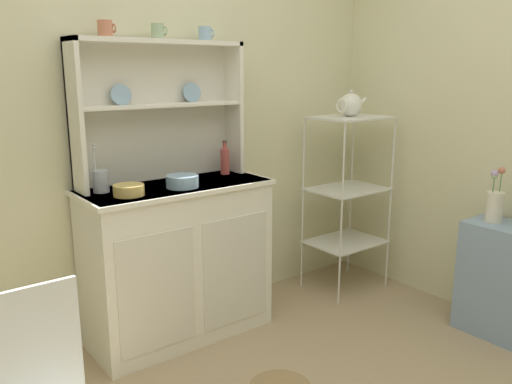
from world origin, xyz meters
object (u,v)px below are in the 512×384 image
hutch_cabinet (178,259)px  bowl_mixing_large (129,190)px  hutch_shelf_unit (158,101)px  porcelain_teapot (351,105)px  jam_bottle (225,160)px  flower_vase (495,204)px  bakers_rack (347,182)px  cup_terracotta_0 (105,29)px  utensil_jar (101,181)px  side_shelf_blue (508,282)px

hutch_cabinet → bowl_mixing_large: size_ratio=6.76×
hutch_shelf_unit → porcelain_teapot: hutch_shelf_unit is taller
porcelain_teapot → jam_bottle: bearing=167.1°
jam_bottle → flower_vase: jam_bottle is taller
hutch_shelf_unit → bakers_rack: hutch_shelf_unit is taller
cup_terracotta_0 → porcelain_teapot: cup_terracotta_0 is taller
flower_vase → jam_bottle: bearing=134.0°
hutch_cabinet → utensil_jar: utensil_jar is taller
bakers_rack → side_shelf_blue: size_ratio=1.83×
bowl_mixing_large → flower_vase: flower_vase is taller
bowl_mixing_large → jam_bottle: 0.70m
porcelain_teapot → bowl_mixing_large: bearing=178.7°
hutch_cabinet → hutch_shelf_unit: 0.87m
cup_terracotta_0 → utensil_jar: cup_terracotta_0 is taller
utensil_jar → porcelain_teapot: (1.60, -0.19, 0.32)m
hutch_shelf_unit → utensil_jar: hutch_shelf_unit is taller
side_shelf_blue → utensil_jar: size_ratio=2.57×
porcelain_teapot → side_shelf_blue: bearing=-78.3°
hutch_cabinet → utensil_jar: size_ratio=4.11×
bakers_rack → cup_terracotta_0: bearing=171.3°
hutch_cabinet → flower_vase: bearing=-35.1°
bowl_mixing_large → hutch_cabinet: bearing=13.8°
hutch_cabinet → jam_bottle: 0.63m
bakers_rack → flower_vase: 0.92m
hutch_cabinet → cup_terracotta_0: cup_terracotta_0 is taller
hutch_shelf_unit → side_shelf_blue: bearing=-42.0°
side_shelf_blue → jam_bottle: size_ratio=3.25×
bakers_rack → bowl_mixing_large: bearing=178.7°
side_shelf_blue → flower_vase: 0.44m
bakers_rack → cup_terracotta_0: (-1.51, 0.23, 0.92)m
side_shelf_blue → bowl_mixing_large: bearing=148.7°
hutch_shelf_unit → side_shelf_blue: (1.43, -1.29, -0.98)m
hutch_shelf_unit → side_shelf_blue: hutch_shelf_unit is taller
hutch_cabinet → porcelain_teapot: (1.22, -0.11, 0.80)m
bakers_rack → side_shelf_blue: (0.21, -1.02, -0.42)m
side_shelf_blue → porcelain_teapot: size_ratio=2.70×
jam_bottle → utensil_jar: utensil_jar is taller
bowl_mixing_large → jam_bottle: jam_bottle is taller
bakers_rack → porcelain_teapot: 0.51m
bakers_rack → porcelain_teapot: bearing=180.0°
bakers_rack → utensil_jar: bearing=173.4°
hutch_cabinet → cup_terracotta_0: size_ratio=11.94×
bakers_rack → jam_bottle: 0.89m
utensil_jar → cup_terracotta_0: bearing=25.6°
hutch_cabinet → cup_terracotta_0: (-0.29, 0.12, 1.21)m
jam_bottle → bowl_mixing_large: bearing=-166.7°
hutch_cabinet → porcelain_teapot: porcelain_teapot is taller
utensil_jar → jam_bottle: bearing=0.6°
jam_bottle → flower_vase: 1.53m
bakers_rack → jam_bottle: bakers_rack is taller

